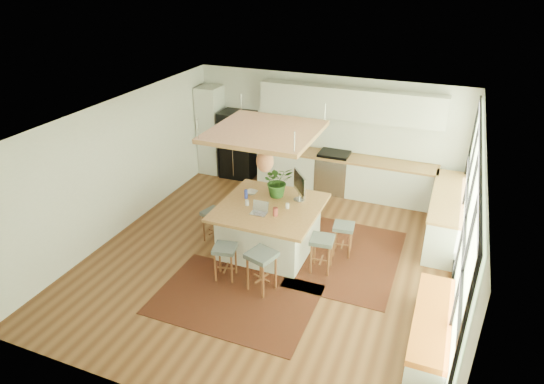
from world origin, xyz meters
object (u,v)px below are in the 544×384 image
at_px(stool_left_side, 214,225).
at_px(stool_near_left, 225,261).
at_px(stool_near_right, 262,272).
at_px(monitor, 299,188).
at_px(stool_right_back, 343,238).
at_px(microwave, 280,141).
at_px(stool_right_front, 321,253).
at_px(fridge, 238,142).
at_px(island, 270,227).
at_px(laptop, 259,208).
at_px(island_plant, 278,184).

bearing_deg(stool_left_side, stool_near_left, -53.20).
relative_size(stool_near_right, monitor, 1.21).
height_order(stool_right_back, microwave, microwave).
height_order(stool_near_left, stool_right_front, stool_right_front).
relative_size(fridge, stool_right_front, 2.48).
xyz_separation_m(stool_left_side, microwave, (0.23, 3.01, 0.75)).
distance_m(island, stool_near_left, 1.22).
height_order(laptop, island_plant, island_plant).
distance_m(laptop, microwave, 3.33).
distance_m(stool_right_front, stool_right_back, 0.70).
distance_m(stool_near_right, laptop, 1.20).
height_order(fridge, stool_right_back, fridge).
xyz_separation_m(stool_near_right, stool_right_back, (1.00, 1.56, 0.00)).
xyz_separation_m(stool_right_back, monitor, (-0.92, 0.10, 0.83)).
bearing_deg(monitor, island, -82.40).
bearing_deg(laptop, stool_right_front, -0.64).
distance_m(stool_near_right, microwave, 4.35).
relative_size(island, stool_right_front, 2.72).
bearing_deg(stool_right_front, microwave, 122.29).
xyz_separation_m(stool_right_back, stool_left_side, (-2.47, -0.47, 0.00)).
bearing_deg(monitor, stool_left_side, -107.19).
height_order(stool_near_left, stool_right_back, stool_near_left).
distance_m(microwave, island_plant, 2.58).
bearing_deg(monitor, stool_near_left, -63.78).
distance_m(laptop, monitor, 0.94).
distance_m(stool_near_left, stool_left_side, 1.28).
xyz_separation_m(stool_near_left, stool_left_side, (-0.76, 1.02, 0.00)).
height_order(stool_right_front, island_plant, island_plant).
bearing_deg(laptop, island_plant, 84.09).
height_order(stool_right_front, microwave, microwave).
distance_m(laptop, island_plant, 0.81).
xyz_separation_m(laptop, monitor, (0.50, 0.79, 0.14)).
bearing_deg(island_plant, stool_near_left, -102.08).
height_order(stool_near_left, laptop, laptop).
relative_size(stool_right_front, laptop, 2.16).
height_order(fridge, stool_near_left, fridge).
bearing_deg(stool_right_front, stool_right_back, 71.28).
relative_size(stool_right_front, stool_left_side, 1.03).
relative_size(stool_near_right, stool_right_back, 1.16).
xyz_separation_m(fridge, stool_near_right, (2.39, -4.13, -0.57)).
bearing_deg(fridge, stool_right_back, -38.69).
xyz_separation_m(island, island_plant, (-0.02, 0.45, 0.71)).
relative_size(laptop, island_plant, 0.51).
bearing_deg(stool_near_right, island, 105.96).
height_order(fridge, stool_right_front, fridge).
bearing_deg(stool_near_left, stool_right_front, 29.31).
bearing_deg(laptop, fridge, 119.28).
relative_size(stool_near_right, microwave, 1.40).
bearing_deg(island, island_plant, 91.95).
bearing_deg(microwave, monitor, -52.37).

